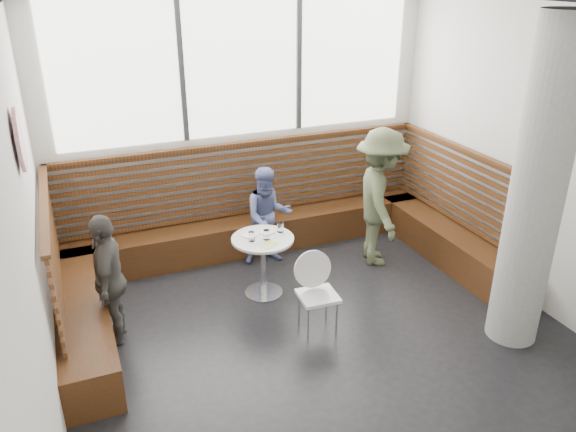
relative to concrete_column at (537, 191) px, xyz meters
name	(u,v)px	position (x,y,z in m)	size (l,w,h in m)	color
room	(330,197)	(-1.85, 0.60, 0.00)	(5.00, 5.00, 3.20)	silver
booth	(265,236)	(-1.85, 2.37, -1.19)	(5.00, 2.50, 1.44)	#3E220F
concrete_column	(537,191)	(0.00, 0.00, 0.00)	(0.50, 0.50, 3.20)	gray
wall_art	(20,140)	(-4.31, 1.00, 0.70)	(0.50, 0.50, 0.03)	white
cafe_table	(263,254)	(-2.11, 1.72, -1.08)	(0.71, 0.71, 0.73)	silver
cafe_chair	(315,286)	(-1.83, 0.89, -1.11)	(0.41, 0.40, 0.85)	white
adult_man	(380,198)	(-0.48, 1.93, -0.72)	(1.13, 0.65, 1.76)	#50593B
child_back	(268,216)	(-1.77, 2.45, -0.96)	(0.62, 0.48, 1.27)	#5D68A2
child_left	(109,279)	(-3.80, 1.50, -0.91)	(0.81, 0.34, 1.38)	#52504B
plate_near	(250,235)	(-2.22, 1.84, -0.87)	(0.19, 0.19, 0.01)	white
plate_far	(267,231)	(-2.01, 1.84, -0.87)	(0.19, 0.19, 0.01)	white
glass_left	(252,236)	(-2.25, 1.69, -0.82)	(0.07, 0.07, 0.11)	white
glass_mid	(267,235)	(-2.08, 1.67, -0.82)	(0.07, 0.07, 0.11)	white
glass_right	(280,227)	(-1.87, 1.79, -0.82)	(0.07, 0.07, 0.11)	white
menu_card	(269,244)	(-2.11, 1.54, -0.87)	(0.19, 0.13, 0.00)	#A5C64C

